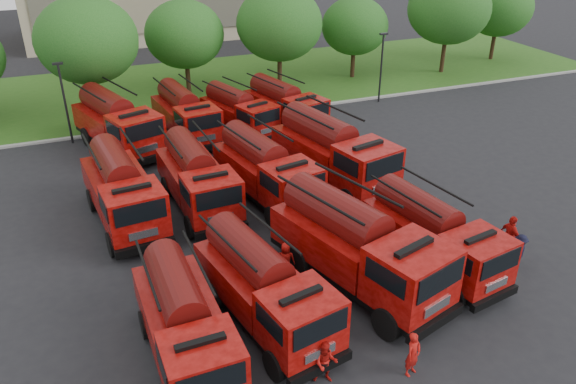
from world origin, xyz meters
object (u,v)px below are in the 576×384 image
(fire_truck_9, at_px, (185,114))
(firefighter_2, at_px, (506,256))
(fire_truck_7, at_px, (333,152))
(firefighter_1, at_px, (325,380))
(firefighter_5, at_px, (366,195))
(firefighter_4, at_px, (286,275))
(fire_truck_8, at_px, (117,123))
(fire_truck_0, at_px, (185,324))
(fire_truck_11, at_px, (284,106))
(fire_truck_4, at_px, (122,190))
(fire_truck_6, at_px, (266,170))
(fire_truck_10, at_px, (239,112))
(firefighter_3, at_px, (516,266))
(fire_truck_3, at_px, (433,235))
(fire_truck_5, at_px, (197,178))
(firefighter_0, at_px, (410,373))
(fire_truck_2, at_px, (357,246))
(fire_truck_1, at_px, (264,287))

(fire_truck_9, distance_m, firefighter_2, 20.90)
(firefighter_2, bearing_deg, fire_truck_7, 24.80)
(firefighter_1, relative_size, firefighter_5, 0.82)
(firefighter_5, bearing_deg, fire_truck_7, -74.33)
(firefighter_4, bearing_deg, fire_truck_8, -48.28)
(firefighter_1, bearing_deg, fire_truck_7, 86.61)
(fire_truck_0, bearing_deg, fire_truck_9, 75.99)
(fire_truck_11, relative_size, firefighter_5, 3.73)
(fire_truck_11, distance_m, firefighter_4, 16.72)
(fire_truck_8, distance_m, firefighter_1, 21.88)
(fire_truck_9, bearing_deg, fire_truck_4, -125.95)
(fire_truck_6, distance_m, fire_truck_10, 9.43)
(fire_truck_8, relative_size, firefighter_3, 5.36)
(fire_truck_3, height_order, firefighter_1, fire_truck_3)
(fire_truck_5, xyz_separation_m, firefighter_0, (3.78, -13.36, -1.62))
(fire_truck_11, bearing_deg, fire_truck_3, -105.68)
(fire_truck_10, distance_m, firefighter_3, 19.84)
(fire_truck_2, relative_size, firefighter_5, 4.40)
(fire_truck_7, bearing_deg, fire_truck_8, 125.63)
(fire_truck_4, xyz_separation_m, fire_truck_11, (11.48, 8.69, -0.13))
(fire_truck_10, relative_size, fire_truck_11, 0.94)
(fire_truck_9, bearing_deg, firefighter_2, -69.58)
(fire_truck_5, xyz_separation_m, firefighter_2, (11.29, -9.11, -1.62))
(fire_truck_0, relative_size, firefighter_0, 4.10)
(fire_truck_9, bearing_deg, fire_truck_5, -106.65)
(fire_truck_9, relative_size, firefighter_1, 4.64)
(fire_truck_2, xyz_separation_m, firefighter_3, (6.90, -1.37, -1.82))
(fire_truck_6, height_order, fire_truck_7, fire_truck_7)
(fire_truck_11, distance_m, firefighter_5, 10.69)
(fire_truck_6, xyz_separation_m, firefighter_0, (0.38, -12.94, -1.66))
(fire_truck_8, height_order, firefighter_4, fire_truck_8)
(fire_truck_6, bearing_deg, firefighter_3, -61.67)
(fire_truck_1, distance_m, firefighter_0, 5.67)
(firefighter_3, height_order, firefighter_4, firefighter_4)
(fire_truck_2, relative_size, fire_truck_9, 1.16)
(fire_truck_6, height_order, firefighter_5, fire_truck_6)
(firefighter_4, bearing_deg, fire_truck_9, -63.22)
(fire_truck_9, bearing_deg, fire_truck_1, -101.61)
(fire_truck_6, bearing_deg, firefighter_1, -112.17)
(fire_truck_2, distance_m, firefighter_0, 5.25)
(fire_truck_6, bearing_deg, fire_truck_10, 69.92)
(fire_truck_7, height_order, fire_truck_10, fire_truck_7)
(fire_truck_10, bearing_deg, fire_truck_3, -98.08)
(fire_truck_4, bearing_deg, fire_truck_7, -5.69)
(fire_truck_7, height_order, fire_truck_9, fire_truck_7)
(fire_truck_5, bearing_deg, fire_truck_11, 43.97)
(fire_truck_5, distance_m, firefighter_5, 8.72)
(fire_truck_8, xyz_separation_m, fire_truck_9, (4.23, 0.42, -0.16))
(fire_truck_0, xyz_separation_m, fire_truck_5, (2.81, 10.07, 0.10))
(fire_truck_0, height_order, firefighter_3, fire_truck_0)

